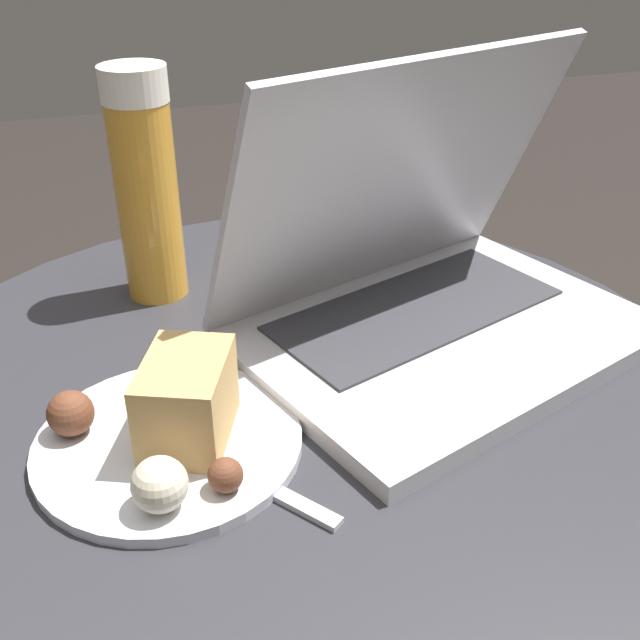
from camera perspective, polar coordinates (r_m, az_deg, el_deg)
The scene contains 5 objects.
table at distance 0.74m, azimuth -1.72°, elevation -13.11°, with size 0.75×0.75×0.53m.
laptop at distance 0.71m, azimuth 8.10°, elevation 2.80°, with size 0.43×0.37×0.26m.
beer_glass at distance 0.77m, azimuth -13.10°, elevation 9.86°, with size 0.06×0.06×0.23m.
snack_plate at distance 0.58m, azimuth -11.22°, elevation -7.85°, with size 0.21×0.21×0.08m.
fork at distance 0.57m, azimuth -7.99°, elevation -10.56°, with size 0.13×0.17×0.00m.
Camera 1 is at (-0.14, -0.52, 0.91)m, focal length 42.00 mm.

